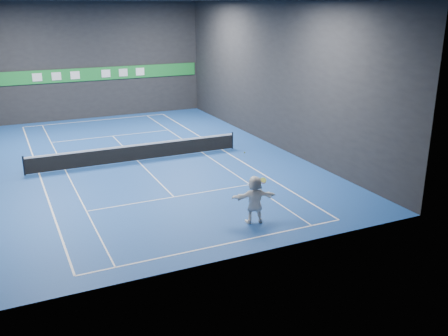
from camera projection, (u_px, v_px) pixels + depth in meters
name	position (u px, v px, depth m)	size (l,w,h in m)	color
ground	(137.00, 161.00, 29.29)	(26.00, 26.00, 0.00)	#1A4493
wall_back	(89.00, 61.00, 39.09)	(18.00, 0.10, 9.00)	black
wall_front	(236.00, 137.00, 16.69)	(18.00, 0.10, 9.00)	black
wall_right	(273.00, 75.00, 31.50)	(0.10, 26.00, 9.00)	black
baseline_near	(222.00, 245.00, 19.05)	(10.98, 0.08, 0.01)	white
baseline_far	(97.00, 120.00, 39.53)	(10.98, 0.08, 0.01)	white
sideline_doubles_left	(39.00, 173.00, 27.09)	(0.08, 23.78, 0.01)	white
sideline_doubles_right	(222.00, 150.00, 31.49)	(0.08, 23.78, 0.01)	white
sideline_singles_left	(65.00, 170.00, 27.64)	(0.06, 23.78, 0.01)	white
sideline_singles_right	(202.00, 152.00, 30.94)	(0.06, 23.78, 0.01)	white
service_line_near	(174.00, 197.00, 23.78)	(8.23, 0.06, 0.01)	white
service_line_far	(113.00, 136.00, 34.80)	(8.23, 0.06, 0.01)	white
center_service_line	(137.00, 161.00, 29.29)	(0.06, 12.80, 0.01)	white
player	(255.00, 199.00, 20.72)	(1.90, 0.61, 2.05)	white
tennis_ball	(245.00, 152.00, 20.06)	(0.06, 0.06, 0.06)	yellow
tennis_net	(137.00, 152.00, 29.12)	(12.50, 0.10, 1.07)	black
sponsor_banner	(91.00, 74.00, 39.34)	(17.64, 0.11, 1.00)	#1C8031
tennis_racket	(262.00, 182.00, 20.70)	(0.41, 0.34, 0.69)	red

